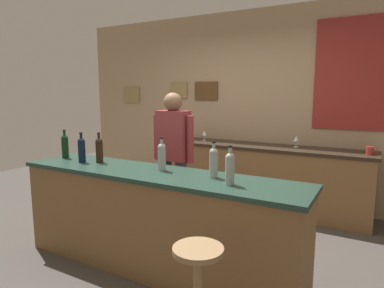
{
  "coord_description": "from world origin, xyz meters",
  "views": [
    {
      "loc": [
        1.74,
        -2.78,
        1.63
      ],
      "look_at": [
        -0.09,
        0.45,
        1.05
      ],
      "focal_mm": 31.45,
      "sensor_mm": 36.0,
      "label": 1
    }
  ],
  "objects": [
    {
      "name": "wine_bottle_c",
      "position": [
        -0.72,
        -0.34,
        1.06
      ],
      "size": [
        0.07,
        0.07,
        0.31
      ],
      "color": "black",
      "rests_on": "bar_counter"
    },
    {
      "name": "wine_glass_b",
      "position": [
        0.77,
        1.74,
        1.01
      ],
      "size": [
        0.07,
        0.07,
        0.16
      ],
      "color": "silver",
      "rests_on": "side_counter"
    },
    {
      "name": "wine_bottle_d",
      "position": [
        0.03,
        -0.32,
        1.06
      ],
      "size": [
        0.07,
        0.07,
        0.31
      ],
      "color": "#999E99",
      "rests_on": "bar_counter"
    },
    {
      "name": "side_counter",
      "position": [
        0.4,
        1.65,
        0.45
      ],
      "size": [
        2.75,
        0.56,
        0.9
      ],
      "color": "brown",
      "rests_on": "ground_plane"
    },
    {
      "name": "wine_bottle_a",
      "position": [
        -1.21,
        -0.34,
        1.06
      ],
      "size": [
        0.07,
        0.07,
        0.31
      ],
      "color": "black",
      "rests_on": "bar_counter"
    },
    {
      "name": "bartender",
      "position": [
        -0.29,
        0.38,
        0.94
      ],
      "size": [
        0.52,
        0.21,
        1.62
      ],
      "color": "#384766",
      "rests_on": "ground_plane"
    },
    {
      "name": "bar_counter",
      "position": [
        0.0,
        -0.4,
        0.46
      ],
      "size": [
        2.77,
        0.6,
        0.92
      ],
      "color": "brown",
      "rests_on": "ground_plane"
    },
    {
      "name": "back_wall",
      "position": [
        0.04,
        2.03,
        1.41
      ],
      "size": [
        6.0,
        0.09,
        2.8
      ],
      "color": "tan",
      "rests_on": "ground_plane"
    },
    {
      "name": "wine_bottle_b",
      "position": [
        -0.88,
        -0.42,
        1.06
      ],
      "size": [
        0.07,
        0.07,
        0.31
      ],
      "color": "black",
      "rests_on": "bar_counter"
    },
    {
      "name": "coffee_mug",
      "position": [
        1.65,
        1.61,
        0.95
      ],
      "size": [
        0.12,
        0.08,
        0.09
      ],
      "color": "#B2332D",
      "rests_on": "side_counter"
    },
    {
      "name": "wine_bottle_f",
      "position": [
        0.76,
        -0.46,
        1.06
      ],
      "size": [
        0.07,
        0.07,
        0.31
      ],
      "color": "#999E99",
      "rests_on": "bar_counter"
    },
    {
      "name": "ground_plane",
      "position": [
        0.0,
        0.0,
        0.0
      ],
      "size": [
        10.0,
        10.0,
        0.0
      ],
      "primitive_type": "plane",
      "color": "#423D38"
    },
    {
      "name": "wine_bottle_e",
      "position": [
        0.55,
        -0.32,
        1.06
      ],
      "size": [
        0.07,
        0.07,
        0.31
      ],
      "color": "#999E99",
      "rests_on": "bar_counter"
    },
    {
      "name": "wine_glass_a",
      "position": [
        -0.57,
        1.67,
        1.01
      ],
      "size": [
        0.07,
        0.07,
        0.16
      ],
      "color": "silver",
      "rests_on": "side_counter"
    },
    {
      "name": "bar_stool",
      "position": [
        0.82,
        -1.07,
        0.46
      ],
      "size": [
        0.32,
        0.32,
        0.68
      ],
      "color": "olive",
      "rests_on": "ground_plane"
    }
  ]
}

